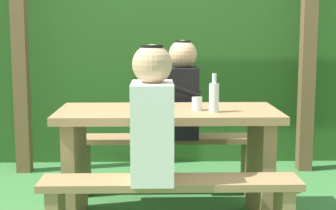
{
  "coord_description": "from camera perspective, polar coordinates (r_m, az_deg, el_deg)",
  "views": [
    {
      "loc": [
        -0.07,
        -3.23,
        1.23
      ],
      "look_at": [
        0.0,
        0.0,
        0.76
      ],
      "focal_mm": 54.98,
      "sensor_mm": 36.0,
      "label": 1
    }
  ],
  "objects": [
    {
      "name": "bench_near",
      "position": [
        2.83,
        0.26,
        -10.61
      ],
      "size": [
        1.4,
        0.24,
        0.44
      ],
      "color": "#9E7A51",
      "rests_on": "ground_plane"
    },
    {
      "name": "person_black_coat",
      "position": [
        3.82,
        1.64,
        1.4
      ],
      "size": [
        0.25,
        0.35,
        0.72
      ],
      "color": "black",
      "rests_on": "bench_far"
    },
    {
      "name": "bottle_left",
      "position": [
        3.16,
        5.13,
        0.94
      ],
      "size": [
        0.06,
        0.06,
        0.24
      ],
      "color": "silver",
      "rests_on": "picnic_table"
    },
    {
      "name": "pergola_post_left",
      "position": [
        4.58,
        -16.13,
        6.86
      ],
      "size": [
        0.12,
        0.12,
        2.29
      ],
      "primitive_type": "cube",
      "color": "brown",
      "rests_on": "ground_plane"
    },
    {
      "name": "picnic_table",
      "position": [
        3.32,
        -0.0,
        -4.48
      ],
      "size": [
        1.4,
        0.64,
        0.73
      ],
      "color": "#9E7A51",
      "rests_on": "ground_plane"
    },
    {
      "name": "bench_far",
      "position": [
        3.91,
        -0.18,
        -5.26
      ],
      "size": [
        1.4,
        0.24,
        0.44
      ],
      "color": "#9E7A51",
      "rests_on": "ground_plane"
    },
    {
      "name": "person_white_shirt",
      "position": [
        2.71,
        -1.75,
        -1.46
      ],
      "size": [
        0.25,
        0.35,
        0.72
      ],
      "color": "white",
      "rests_on": "bench_near"
    },
    {
      "name": "drinking_glass",
      "position": [
        3.23,
        3.24,
        0.14
      ],
      "size": [
        0.07,
        0.07,
        0.08
      ],
      "primitive_type": "cylinder",
      "color": "silver",
      "rests_on": "picnic_table"
    },
    {
      "name": "pergola_post_right",
      "position": [
        4.61,
        15.3,
        6.9
      ],
      "size": [
        0.12,
        0.12,
        2.29
      ],
      "primitive_type": "cube",
      "color": "brown",
      "rests_on": "ground_plane"
    },
    {
      "name": "cell_phone",
      "position": [
        3.42,
        -1.21,
        -0.01
      ],
      "size": [
        0.07,
        0.14,
        0.01
      ],
      "primitive_type": "cube",
      "rotation": [
        0.0,
        0.0,
        -0.01
      ],
      "color": "black",
      "rests_on": "picnic_table"
    },
    {
      "name": "hedge_backdrop",
      "position": [
        5.21,
        -0.48,
        4.22
      ],
      "size": [
        6.4,
        0.94,
        1.72
      ],
      "primitive_type": "cube",
      "color": "#2A5820",
      "rests_on": "ground_plane"
    }
  ]
}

